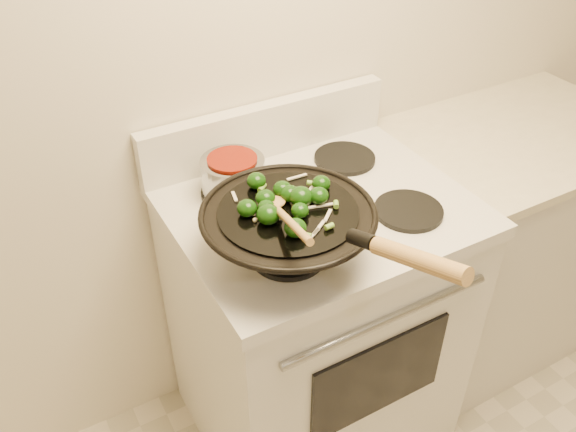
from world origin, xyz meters
TOP-DOWN VIEW (x-y plane):
  - stove at (-0.13, 1.17)m, footprint 0.78×0.67m
  - counter_unit at (0.67, 1.20)m, footprint 0.84×0.62m
  - wok at (-0.31, 1.01)m, footprint 0.41×0.67m
  - stirfry at (-0.31, 1.03)m, footprint 0.24×0.26m
  - wooden_spoon at (-0.35, 0.98)m, footprint 0.10×0.29m
  - saucepan at (-0.31, 1.32)m, footprint 0.17×0.27m

SIDE VIEW (x-z plane):
  - counter_unit at x=0.67m, z-range 0.00..0.91m
  - stove at x=-0.13m, z-range -0.07..1.01m
  - saucepan at x=-0.31m, z-range 0.93..1.03m
  - wok at x=-0.31m, z-range 0.87..1.14m
  - stirfry at x=-0.31m, z-range 1.05..1.10m
  - wooden_spoon at x=-0.35m, z-range 1.04..1.14m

